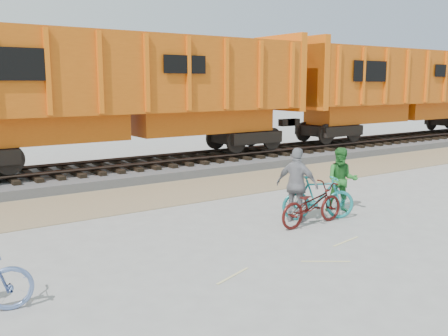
{
  "coord_description": "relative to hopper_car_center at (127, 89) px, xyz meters",
  "views": [
    {
      "loc": [
        -5.64,
        -7.32,
        3.21
      ],
      "look_at": [
        0.39,
        1.5,
        1.4
      ],
      "focal_mm": 40.0,
      "sensor_mm": 36.0,
      "label": 1
    }
  ],
  "objects": [
    {
      "name": "ballast_bed",
      "position": [
        -1.47,
        0.0,
        -2.86
      ],
      "size": [
        120.0,
        4.0,
        0.3
      ],
      "primitive_type": "cube",
      "color": "slate",
      "rests_on": "ground"
    },
    {
      "name": "ground",
      "position": [
        -1.47,
        -9.0,
        -3.01
      ],
      "size": [
        120.0,
        120.0,
        0.0
      ],
      "primitive_type": "plane",
      "color": "#9E9E99",
      "rests_on": "ground"
    },
    {
      "name": "bicycle_maroon",
      "position": [
        0.81,
        -8.3,
        -2.52
      ],
      "size": [
        1.86,
        0.69,
        0.97
      ],
      "primitive_type": "imported",
      "rotation": [
        0.0,
        0.0,
        1.6
      ],
      "color": "#43100D",
      "rests_on": "ground"
    },
    {
      "name": "track",
      "position": [
        -1.47,
        0.0,
        -2.53
      ],
      "size": [
        120.0,
        2.6,
        0.24
      ],
      "color": "black",
      "rests_on": "ballast_bed"
    },
    {
      "name": "person_woman",
      "position": [
        0.71,
        -7.9,
        -2.13
      ],
      "size": [
        0.81,
        1.12,
        1.76
      ],
      "primitive_type": "imported",
      "rotation": [
        0.0,
        0.0,
        1.98
      ],
      "color": "gray",
      "rests_on": "ground"
    },
    {
      "name": "person_man",
      "position": [
        2.27,
        -7.85,
        -2.19
      ],
      "size": [
        1.0,
        1.0,
        1.63
      ],
      "primitive_type": "imported",
      "rotation": [
        0.0,
        0.0,
        -0.76
      ],
      "color": "#256E28",
      "rests_on": "ground"
    },
    {
      "name": "hopper_car_right",
      "position": [
        15.0,
        0.0,
        0.0
      ],
      "size": [
        14.0,
        3.13,
        4.65
      ],
      "color": "black",
      "rests_on": "track"
    },
    {
      "name": "gravel_strip",
      "position": [
        -1.47,
        -3.5,
        -3.0
      ],
      "size": [
        120.0,
        3.0,
        0.02
      ],
      "primitive_type": "cube",
      "color": "#9C8461",
      "rests_on": "ground"
    },
    {
      "name": "bicycle_teal",
      "position": [
        1.27,
        -8.05,
        -2.47
      ],
      "size": [
        1.82,
        1.22,
        1.07
      ],
      "primitive_type": "imported",
      "rotation": [
        0.0,
        0.0,
        1.12
      ],
      "color": "teal",
      "rests_on": "ground"
    },
    {
      "name": "hopper_car_center",
      "position": [
        0.0,
        0.0,
        0.0
      ],
      "size": [
        14.0,
        3.13,
        4.65
      ],
      "color": "black",
      "rests_on": "track"
    }
  ]
}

